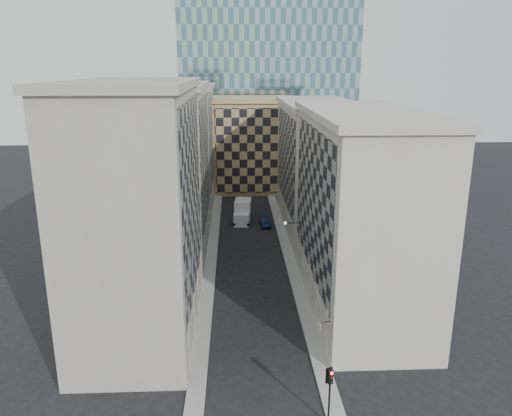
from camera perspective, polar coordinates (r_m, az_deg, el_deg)
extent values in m
plane|color=black|center=(42.52, 0.70, -19.91)|extent=(260.00, 260.00, 0.00)
cube|color=gray|center=(69.10, -5.07, -5.16)|extent=(1.50, 100.00, 0.15)
cube|color=gray|center=(69.40, 3.65, -5.03)|extent=(1.50, 100.00, 0.15)
cube|color=gray|center=(48.18, -13.18, -0.63)|extent=(10.00, 22.00, 23.00)
cube|color=gray|center=(47.11, -7.46, 1.18)|extent=(0.25, 19.36, 18.00)
cube|color=gray|center=(51.21, -7.08, -11.25)|extent=(0.45, 21.12, 3.20)
cube|color=gray|center=(46.30, -14.13, 13.57)|extent=(10.80, 22.80, 0.70)
cylinder|color=gray|center=(43.76, -8.15, -15.49)|extent=(0.90, 0.90, 4.40)
cylinder|color=gray|center=(48.51, -7.54, -12.10)|extent=(0.90, 0.90, 4.40)
cylinder|color=gray|center=(53.41, -7.05, -9.33)|extent=(0.90, 0.90, 4.40)
cylinder|color=gray|center=(58.42, -6.64, -7.02)|extent=(0.90, 0.90, 4.40)
cube|color=gray|center=(69.40, -9.95, 4.17)|extent=(10.00, 22.00, 22.00)
cube|color=gray|center=(68.65, -5.95, 5.47)|extent=(0.25, 19.36, 17.00)
cube|color=gray|center=(71.44, -5.77, -3.16)|extent=(0.45, 21.12, 3.20)
cube|color=gray|center=(68.04, -10.42, 13.56)|extent=(10.80, 22.80, 0.70)
cylinder|color=gray|center=(63.51, -6.31, -5.09)|extent=(0.90, 0.90, 4.40)
cylinder|color=gray|center=(68.66, -6.03, -3.44)|extent=(0.90, 0.90, 4.40)
cylinder|color=gray|center=(73.86, -5.78, -2.02)|extent=(0.90, 0.90, 4.40)
cylinder|color=gray|center=(79.10, -5.57, -0.79)|extent=(0.90, 0.90, 4.40)
cube|color=gray|center=(90.99, -8.23, 6.70)|extent=(10.00, 22.00, 21.00)
cube|color=gray|center=(90.41, -5.16, 7.70)|extent=(0.25, 19.36, 16.00)
cube|color=gray|center=(92.48, -5.05, 1.31)|extent=(0.45, 21.12, 3.20)
cube|color=gray|center=(89.91, -8.51, 13.53)|extent=(10.80, 22.80, 0.70)
cylinder|color=gray|center=(84.38, -5.39, 0.29)|extent=(0.90, 0.90, 4.40)
cylinder|color=gray|center=(89.68, -5.23, 1.24)|extent=(0.90, 0.90, 4.40)
cylinder|color=gray|center=(95.00, -5.08, 2.08)|extent=(0.90, 0.90, 4.40)
cylinder|color=gray|center=(100.34, -4.95, 2.83)|extent=(0.90, 0.90, 4.40)
cube|color=#BAB3AA|center=(53.21, 11.73, -0.65)|extent=(10.00, 26.00, 20.00)
cube|color=gray|center=(51.83, 6.58, 0.86)|extent=(0.25, 22.88, 15.00)
cube|color=#BAB3AA|center=(55.24, 6.33, -9.10)|extent=(0.45, 24.96, 3.20)
cube|color=#BAB3AA|center=(51.28, 12.38, 10.50)|extent=(10.80, 26.80, 0.70)
cylinder|color=#BAB3AA|center=(45.90, 8.55, -13.89)|extent=(0.90, 0.90, 4.40)
cylinder|color=#BAB3AA|center=(50.39, 7.43, -10.97)|extent=(0.90, 0.90, 4.40)
cylinder|color=#BAB3AA|center=(55.01, 6.51, -8.53)|extent=(0.90, 0.90, 4.40)
cylinder|color=#BAB3AA|center=(59.72, 5.74, -6.47)|extent=(0.90, 0.90, 4.40)
cylinder|color=#BAB3AA|center=(64.51, 5.09, -4.71)|extent=(0.90, 0.90, 4.40)
cube|color=#BAB3AA|center=(79.01, 7.02, 4.60)|extent=(10.00, 28.00, 19.00)
cube|color=gray|center=(78.07, 3.50, 5.68)|extent=(0.25, 24.64, 14.00)
cube|color=#BAB3AA|center=(80.29, 3.44, -0.94)|extent=(0.45, 26.88, 3.20)
cube|color=#BAB3AA|center=(77.69, 7.26, 11.74)|extent=(10.80, 28.80, 0.70)
cube|color=tan|center=(103.70, -0.29, 7.15)|extent=(16.00, 14.00, 18.00)
cube|color=tan|center=(96.70, -0.12, 6.50)|extent=(15.20, 0.25, 16.50)
cube|color=tan|center=(102.68, -0.30, 12.34)|extent=(16.80, 14.80, 0.80)
cube|color=#2B2521|center=(116.92, -1.57, 10.62)|extent=(6.00, 6.00, 28.00)
cube|color=#2B2521|center=(116.47, -1.62, 17.83)|extent=(7.00, 7.00, 1.40)
cylinder|color=gray|center=(42.14, -7.69, -7.85)|extent=(0.10, 2.33, 2.33)
cylinder|color=gray|center=(45.81, -7.26, -5.84)|extent=(0.10, 2.33, 2.33)
cylinder|color=black|center=(61.73, 4.20, -1.72)|extent=(1.80, 0.08, 0.08)
sphere|color=#FFE5B2|center=(61.63, 3.37, -1.73)|extent=(0.36, 0.36, 0.36)
cylinder|color=black|center=(38.56, 8.35, -21.16)|extent=(0.14, 0.14, 3.20)
cube|color=black|center=(37.31, 8.49, -18.52)|extent=(0.42, 0.38, 1.10)
cube|color=black|center=(37.43, 8.34, -18.38)|extent=(0.53, 0.23, 1.25)
sphere|color=#FF0C07|center=(36.99, 8.65, -18.17)|extent=(0.20, 0.20, 0.20)
sphere|color=#331E05|center=(37.19, 8.62, -18.65)|extent=(0.20, 0.20, 0.20)
sphere|color=black|center=(37.41, 8.60, -19.11)|extent=(0.20, 0.20, 0.20)
cube|color=silver|center=(80.55, -1.65, -1.30)|extent=(2.70, 2.90, 2.02)
cube|color=silver|center=(83.12, -1.51, -0.22)|extent=(2.93, 4.25, 3.47)
cylinder|color=black|center=(79.94, -2.50, -1.82)|extent=(0.43, 1.03, 1.01)
cylinder|color=black|center=(79.77, -0.89, -1.85)|extent=(0.43, 1.03, 1.01)
cylinder|color=black|center=(84.84, -2.19, -0.76)|extent=(0.43, 1.03, 1.01)
cylinder|color=black|center=(84.68, -0.68, -0.78)|extent=(0.43, 1.03, 1.01)
imported|color=black|center=(80.32, 1.02, -1.56)|extent=(1.87, 4.46, 1.43)
cylinder|color=black|center=(43.44, 8.07, -12.74)|extent=(0.72, 0.23, 0.06)
cube|color=#BFAE8C|center=(43.51, 7.18, -13.21)|extent=(0.21, 0.63, 0.63)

